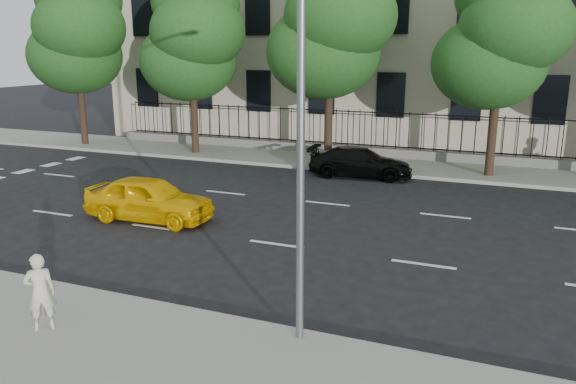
# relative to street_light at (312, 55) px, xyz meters

# --- Properties ---
(ground) EXTENTS (120.00, 120.00, 0.00)m
(ground) POSITION_rel_street_light_xyz_m (-2.50, 1.77, -5.15)
(ground) COLOR black
(ground) RESTS_ON ground
(near_sidewalk) EXTENTS (60.00, 4.00, 0.15)m
(near_sidewalk) POSITION_rel_street_light_xyz_m (-2.50, -2.23, -5.07)
(near_sidewalk) COLOR gray
(near_sidewalk) RESTS_ON ground
(far_sidewalk) EXTENTS (60.00, 4.00, 0.15)m
(far_sidewalk) POSITION_rel_street_light_xyz_m (-2.50, 15.77, -5.07)
(far_sidewalk) COLOR gray
(far_sidewalk) RESTS_ON ground
(lane_markings) EXTENTS (49.60, 4.62, 0.01)m
(lane_markings) POSITION_rel_street_light_xyz_m (-2.50, 6.52, -5.14)
(lane_markings) COLOR silver
(lane_markings) RESTS_ON ground
(iron_fence) EXTENTS (30.00, 0.50, 2.20)m
(iron_fence) POSITION_rel_street_light_xyz_m (-2.50, 17.47, -4.50)
(iron_fence) COLOR slate
(iron_fence) RESTS_ON far_sidewalk
(street_light) EXTENTS (0.25, 3.32, 8.05)m
(street_light) POSITION_rel_street_light_xyz_m (0.00, 0.00, 0.00)
(street_light) COLOR slate
(street_light) RESTS_ON near_sidewalk
(tree_a) EXTENTS (5.71, 5.31, 9.39)m
(tree_a) POSITION_rel_street_light_xyz_m (-18.46, 15.13, 0.98)
(tree_a) COLOR #382619
(tree_a) RESTS_ON far_sidewalk
(tree_b) EXTENTS (5.53, 5.12, 8.97)m
(tree_b) POSITION_rel_street_light_xyz_m (-11.46, 15.13, 0.69)
(tree_b) COLOR #382619
(tree_b) RESTS_ON far_sidewalk
(tree_c) EXTENTS (5.89, 5.50, 9.80)m
(tree_c) POSITION_rel_street_light_xyz_m (-4.46, 15.13, 1.26)
(tree_c) COLOR #382619
(tree_c) RESTS_ON far_sidewalk
(tree_d) EXTENTS (5.34, 4.94, 8.84)m
(tree_d) POSITION_rel_street_light_xyz_m (2.54, 15.13, 0.69)
(tree_d) COLOR #382619
(tree_d) RESTS_ON far_sidewalk
(yellow_taxi) EXTENTS (4.15, 1.81, 1.39)m
(yellow_taxi) POSITION_rel_street_light_xyz_m (-7.08, 4.85, -4.45)
(yellow_taxi) COLOR #FFC003
(yellow_taxi) RESTS_ON ground
(black_sedan) EXTENTS (4.44, 2.13, 1.25)m
(black_sedan) POSITION_rel_street_light_xyz_m (-2.53, 13.27, -4.52)
(black_sedan) COLOR black
(black_sedan) RESTS_ON ground
(woman_near) EXTENTS (0.64, 0.63, 1.49)m
(woman_near) POSITION_rel_street_light_xyz_m (-4.56, -2.04, -4.25)
(woman_near) COLOR beige
(woman_near) RESTS_ON near_sidewalk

